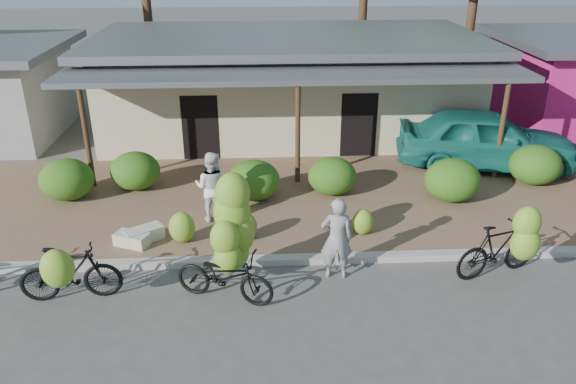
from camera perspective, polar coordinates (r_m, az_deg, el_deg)
The scene contains 21 objects.
ground at distance 10.45m, azimuth 3.34°, elevation -12.89°, with size 100.00×100.00×0.00m, color #4F4D4A.
sidewalk at distance 14.69m, azimuth 1.26°, elevation -0.80°, with size 60.00×6.00×0.12m, color brown.
curb at distance 12.05m, azimuth 2.33°, elevation -6.84°, with size 60.00×0.25×0.15m, color #A8A399.
shop_main at distance 19.75m, azimuth 0.00°, elevation 10.99°, with size 13.00×8.50×3.35m.
hedge_0 at distance 15.49m, azimuth -21.56°, elevation 1.19°, with size 1.38×1.25×1.08m, color #275C15.
hedge_1 at distance 15.56m, azimuth -15.25°, elevation 2.10°, with size 1.32×1.19×1.03m, color #275C15.
hedge_2 at distance 14.42m, azimuth -3.49°, elevation 1.20°, with size 1.34×1.21×1.05m, color #275C15.
hedge_3 at distance 14.76m, azimuth 4.51°, elevation 1.62°, with size 1.28×1.15×1.00m, color #275C15.
hedge_4 at distance 14.92m, azimuth 16.36°, elevation 1.16°, with size 1.43×1.28×1.11m, color #275C15.
hedge_5 at distance 16.75m, azimuth 23.81°, elevation 2.55°, with size 1.40×1.26×1.09m, color #275C15.
bike_left at distance 11.30m, azimuth -21.42°, elevation -7.63°, with size 1.94×1.24×1.45m.
bike_center at distance 10.73m, azimuth -6.04°, elevation -5.78°, with size 2.07×1.49×2.41m.
bike_right at distance 12.00m, azimuth 21.03°, elevation -5.19°, with size 2.01×1.41×1.82m.
loose_banana_a at distance 12.65m, azimuth -10.73°, elevation -3.54°, with size 0.58×0.49×0.73m, color #8BAC2B.
loose_banana_b at distance 12.57m, azimuth -4.39°, elevation -3.49°, with size 0.54×0.46×0.67m, color #8BAC2B.
loose_banana_c at distance 12.90m, azimuth 7.61°, elevation -3.02°, with size 0.49×0.42×0.61m, color #8BAC2B.
sack_near at distance 12.99m, azimuth -14.43°, elevation -4.19°, with size 0.85×0.40×0.30m, color beige.
sack_far at distance 12.88m, azimuth -15.58°, elevation -4.65°, with size 0.75×0.38×0.28m, color beige.
vendor at distance 11.22m, azimuth 4.97°, elevation -4.71°, with size 0.64×0.42×1.76m, color gray.
bystander at distance 13.32m, azimuth -7.74°, elevation 0.53°, with size 0.84×0.65×1.72m, color silver.
teal_van at distance 17.38m, azimuth 19.44°, elevation 5.12°, with size 2.03×5.05×1.72m, color #176B61.
Camera 1 is at (-1.04, -8.24, 6.34)m, focal length 35.00 mm.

